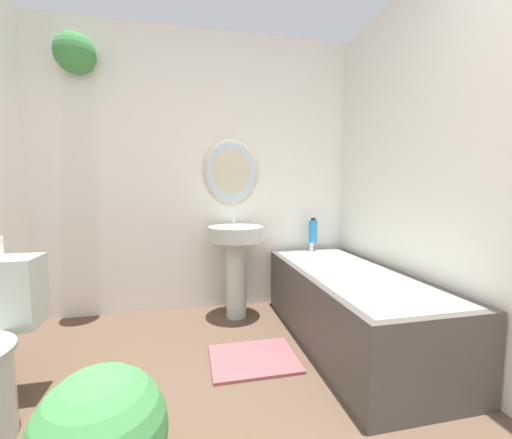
{
  "coord_description": "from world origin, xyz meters",
  "views": [
    {
      "loc": [
        -0.12,
        -0.19,
        1.07
      ],
      "look_at": [
        0.27,
        1.61,
        0.89
      ],
      "focal_mm": 22.0,
      "sensor_mm": 36.0,
      "label": 1
    }
  ],
  "objects": [
    {
      "name": "bathtub",
      "position": [
        0.97,
        1.74,
        0.26
      ],
      "size": [
        0.7,
        1.61,
        0.58
      ],
      "color": "#4C4742",
      "rests_on": "ground_plane"
    },
    {
      "name": "wall_right",
      "position": [
        1.37,
        1.3,
        1.2
      ],
      "size": [
        0.06,
        2.71,
        2.4
      ],
      "color": "silver",
      "rests_on": "ground_plane"
    },
    {
      "name": "pedestal_sink",
      "position": [
        0.26,
        2.33,
        0.54
      ],
      "size": [
        0.45,
        0.45,
        0.86
      ],
      "color": "#B2BCB2",
      "rests_on": "ground_plane"
    },
    {
      "name": "bath_mat",
      "position": [
        0.26,
        1.63,
        0.01
      ],
      "size": [
        0.53,
        0.42,
        0.02
      ],
      "color": "#934C51",
      "rests_on": "ground_plane"
    },
    {
      "name": "shampoo_bottle",
      "position": [
        1.0,
        2.48,
        0.68
      ],
      "size": [
        0.08,
        0.08,
        0.23
      ],
      "color": "#2D84C6",
      "rests_on": "bathtub"
    },
    {
      "name": "wall_back",
      "position": [
        -0.05,
        2.61,
        1.25
      ],
      "size": [
        2.8,
        0.3,
        2.4
      ],
      "color": "silver",
      "rests_on": "ground_plane"
    }
  ]
}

